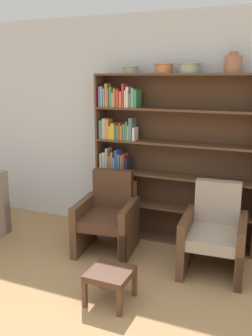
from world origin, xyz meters
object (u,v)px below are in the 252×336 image
object	(u,v)px
bookshelf	(159,158)
bowl_stoneware	(131,69)
armchair_leather	(108,217)
armchair_cushioned	(214,234)
footstool	(110,276)
vase_tall	(233,64)
bowl_cream	(164,68)
bowl_terracotta	(190,67)

from	to	relation	value
bookshelf	bowl_stoneware	world-z (taller)	bowl_stoneware
armchair_leather	armchair_cushioned	world-z (taller)	same
armchair_cushioned	footstool	bearing A→B (deg)	48.19
bookshelf	vase_tall	size ratio (longest dim) A/B	9.17
bowl_stoneware	bowl_cream	size ratio (longest dim) A/B	0.88
bowl_terracotta	vase_tall	bearing A→B (deg)	0.00
vase_tall	armchair_cushioned	xyz separation A→B (m)	(-0.00, -0.55, -1.74)
bookshelf	bowl_cream	xyz separation A→B (m)	(0.04, -0.02, 1.08)
bowl_terracotta	armchair_leather	size ratio (longest dim) A/B	0.28
bookshelf	bowl_terracotta	size ratio (longest dim) A/B	7.95
bowl_stoneware	bowl_cream	xyz separation A→B (m)	(0.41, -0.00, 0.02)
bowl_cream	armchair_leather	bearing A→B (deg)	-130.90
bowl_terracotta	footstool	world-z (taller)	bowl_terracotta
armchair_leather	armchair_cushioned	size ratio (longest dim) A/B	1.00
bookshelf	bowl_cream	world-z (taller)	bowl_cream
bookshelf	bowl_stoneware	xyz separation A→B (m)	(-0.37, -0.02, 1.06)
vase_tall	bookshelf	bearing A→B (deg)	178.86
armchair_leather	bowl_cream	bearing A→B (deg)	-139.03
bookshelf	armchair_cushioned	xyz separation A→B (m)	(0.81, -0.56, -0.63)
armchair_leather	footstool	size ratio (longest dim) A/B	2.41
bowl_stoneware	footstool	world-z (taller)	bowl_stoneware
bookshelf	armchair_leather	xyz separation A→B (m)	(-0.43, -0.56, -0.63)
bowl_cream	armchair_cushioned	distance (m)	1.95
bowl_stoneware	armchair_cushioned	size ratio (longest dim) A/B	0.21
armchair_leather	footstool	distance (m)	1.10
bowl_terracotta	vase_tall	size ratio (longest dim) A/B	1.15
bowl_terracotta	armchair_cushioned	bearing A→B (deg)	-49.42
bookshelf	footstool	size ratio (longest dim) A/B	5.36
vase_tall	armchair_cushioned	size ratio (longest dim) A/B	0.24
bowl_cream	armchair_leather	world-z (taller)	bowl_cream
bowl_terracotta	footstool	size ratio (longest dim) A/B	0.67
bowl_stoneware	footstool	distance (m)	2.42
bookshelf	armchair_leather	bearing A→B (deg)	-127.55
bowl_cream	vase_tall	world-z (taller)	vase_tall
vase_tall	footstool	xyz separation A→B (m)	(-0.75, -1.51, -1.89)
bowl_cream	bowl_terracotta	xyz separation A→B (m)	(0.30, 0.00, 0.00)
armchair_leather	armchair_cushioned	xyz separation A→B (m)	(1.24, 0.00, 0.00)
bowl_terracotta	armchair_cushioned	world-z (taller)	bowl_terracotta
bowl_stoneware	bookshelf	bearing A→B (deg)	2.50
bowl_stoneware	armchair_cushioned	distance (m)	2.14
bowl_terracotta	armchair_leather	xyz separation A→B (m)	(-0.77, -0.55, -1.71)
bowl_cream	armchair_cushioned	bearing A→B (deg)	-35.37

